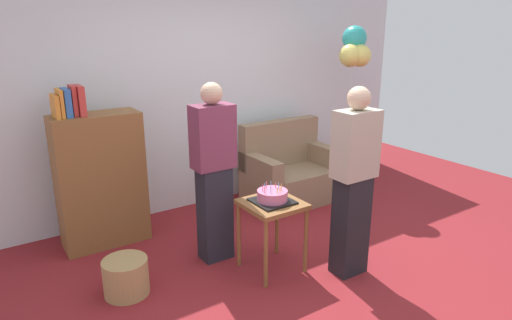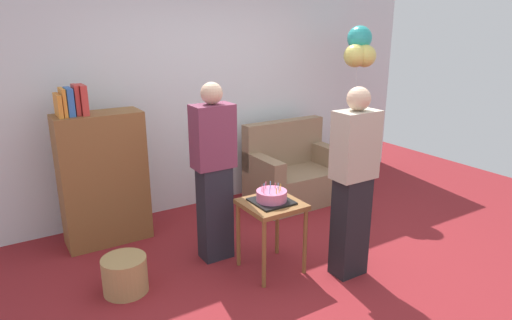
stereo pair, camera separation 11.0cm
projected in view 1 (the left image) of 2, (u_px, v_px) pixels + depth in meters
ground_plane at (312, 273)px, 3.94m from camera, size 8.00×8.00×0.00m
wall_back at (200, 91)px, 5.17m from camera, size 6.00×0.10×2.70m
couch at (289, 173)px, 5.48m from camera, size 1.10×0.70×0.96m
bookshelf at (100, 178)px, 4.30m from camera, size 0.80×0.36×1.58m
side_table at (272, 213)px, 3.85m from camera, size 0.48×0.48×0.64m
birthday_cake at (272, 197)px, 3.81m from camera, size 0.32×0.32×0.17m
person_blowing_candles at (214, 173)px, 3.97m from camera, size 0.36×0.22×1.63m
person_holding_cake at (353, 182)px, 3.73m from camera, size 0.36×0.22×1.63m
wicker_basket at (126, 277)px, 3.60m from camera, size 0.36×0.36×0.30m
handbag at (356, 208)px, 5.06m from camera, size 0.28×0.14×0.20m
balloon_bunch at (355, 49)px, 5.36m from camera, size 0.41×0.40×2.07m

